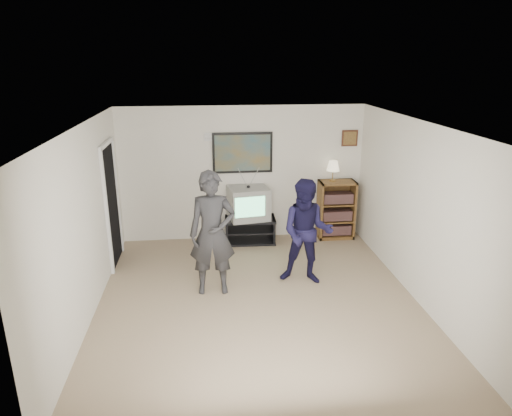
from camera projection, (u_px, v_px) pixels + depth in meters
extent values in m
cube|color=#837153|center=(258.00, 301.00, 6.50)|extent=(4.50, 5.00, 0.01)
cube|color=white|center=(259.00, 125.00, 5.71)|extent=(4.50, 5.00, 0.01)
cube|color=silver|center=(243.00, 174.00, 8.46)|extent=(4.50, 0.01, 2.50)
cube|color=silver|center=(85.00, 225.00, 5.87)|extent=(0.01, 5.00, 2.50)
cube|color=silver|center=(419.00, 213.00, 6.34)|extent=(0.01, 5.00, 2.50)
cube|color=black|center=(250.00, 219.00, 8.47)|extent=(0.96, 0.56, 0.04)
cube|color=black|center=(250.00, 240.00, 8.61)|extent=(0.96, 0.56, 0.04)
cube|color=black|center=(227.00, 231.00, 8.49)|extent=(0.06, 0.50, 0.47)
cube|color=black|center=(273.00, 229.00, 8.59)|extent=(0.06, 0.50, 0.47)
imported|color=#28282A|center=(212.00, 234.00, 6.51)|extent=(0.67, 0.45, 1.82)
imported|color=black|center=(307.00, 232.00, 6.83)|extent=(0.93, 0.81, 1.63)
cube|color=white|center=(208.00, 209.00, 6.59)|extent=(0.06, 0.12, 0.03)
cube|color=white|center=(301.00, 216.00, 7.03)|extent=(0.04, 0.11, 0.03)
cube|color=black|center=(243.00, 153.00, 8.31)|extent=(1.10, 0.03, 0.75)
cube|color=white|center=(212.00, 137.00, 8.17)|extent=(0.28, 0.02, 0.14)
cube|color=#381D11|center=(350.00, 138.00, 8.46)|extent=(0.30, 0.03, 0.30)
cube|color=black|center=(111.00, 206.00, 7.46)|extent=(0.03, 0.85, 2.00)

